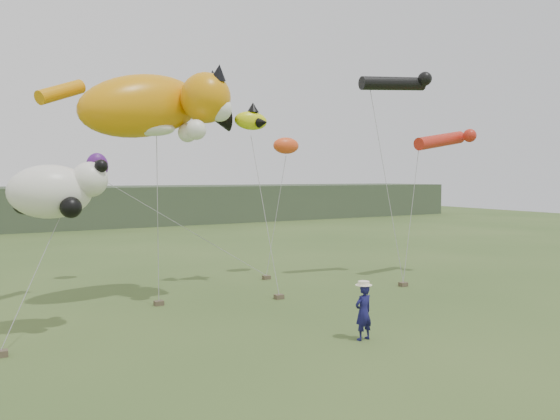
# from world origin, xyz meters

# --- Properties ---
(ground) EXTENTS (120.00, 120.00, 0.00)m
(ground) POSITION_xyz_m (0.00, 0.00, 0.00)
(ground) COLOR #385123
(ground) RESTS_ON ground
(headland) EXTENTS (90.00, 13.00, 4.00)m
(headland) POSITION_xyz_m (-3.11, 44.69, 1.92)
(headland) COLOR #2D3D28
(headland) RESTS_ON ground
(festival_attendant) EXTENTS (0.68, 0.49, 1.75)m
(festival_attendant) POSITION_xyz_m (-0.41, -1.23, 0.88)
(festival_attendant) COLOR #15144D
(festival_attendant) RESTS_ON ground
(sandbag_anchors) EXTENTS (17.02, 6.78, 0.18)m
(sandbag_anchors) POSITION_xyz_m (-1.30, 5.49, 0.09)
(sandbag_anchors) COLOR brown
(sandbag_anchors) RESTS_ON ground
(cat_kite) EXTENTS (7.13, 4.04, 3.30)m
(cat_kite) POSITION_xyz_m (-4.36, 6.86, 7.88)
(cat_kite) COLOR orange
(cat_kite) RESTS_ON ground
(fish_kite) EXTENTS (2.63, 1.76, 1.35)m
(fish_kite) POSITION_xyz_m (-0.05, 8.26, 7.65)
(fish_kite) COLOR #DBE612
(fish_kite) RESTS_ON ground
(tube_kites) EXTENTS (6.08, 2.27, 3.93)m
(tube_kites) POSITION_xyz_m (8.77, 5.84, 8.36)
(tube_kites) COLOR black
(tube_kites) RESTS_ON ground
(panda_kite) EXTENTS (3.01, 1.94, 1.87)m
(panda_kite) POSITION_xyz_m (-8.47, 4.04, 4.64)
(panda_kite) COLOR white
(panda_kite) RESTS_ON ground
(misc_kites) EXTENTS (9.97, 3.54, 2.13)m
(misc_kites) POSITION_xyz_m (-1.02, 10.92, 6.11)
(misc_kites) COLOR #F34D1D
(misc_kites) RESTS_ON ground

